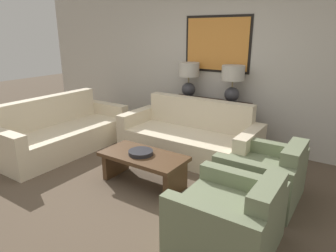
{
  "coord_description": "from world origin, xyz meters",
  "views": [
    {
      "loc": [
        2.19,
        -2.41,
        1.9
      ],
      "look_at": [
        -0.01,
        0.88,
        0.65
      ],
      "focal_mm": 32.0,
      "sensor_mm": 36.0,
      "label": 1
    }
  ],
  "objects_px": {
    "decorative_bowl": "(141,152)",
    "table_lamp_left": "(189,76)",
    "armchair_near_back_wall": "(263,177)",
    "armchair_near_camera": "(229,220)",
    "couch_by_side": "(63,133)",
    "coffee_table": "(144,162)",
    "console_table": "(208,122)",
    "table_lamp_right": "(233,80)",
    "couch_by_back_wall": "(189,138)"
  },
  "relations": [
    {
      "from": "decorative_bowl",
      "to": "table_lamp_left",
      "type": "bearing_deg",
      "value": 100.98
    },
    {
      "from": "armchair_near_back_wall",
      "to": "armchair_near_camera",
      "type": "relative_size",
      "value": 1.0
    },
    {
      "from": "couch_by_side",
      "to": "table_lamp_left",
      "type": "bearing_deg",
      "value": 47.39
    },
    {
      "from": "coffee_table",
      "to": "couch_by_side",
      "type": "bearing_deg",
      "value": 174.31
    },
    {
      "from": "couch_by_side",
      "to": "console_table",
      "type": "bearing_deg",
      "value": 40.45
    },
    {
      "from": "table_lamp_right",
      "to": "coffee_table",
      "type": "relative_size",
      "value": 0.55
    },
    {
      "from": "couch_by_side",
      "to": "coffee_table",
      "type": "xyz_separation_m",
      "value": [
        1.85,
        -0.18,
        0.01
      ]
    },
    {
      "from": "couch_by_back_wall",
      "to": "decorative_bowl",
      "type": "bearing_deg",
      "value": -92.75
    },
    {
      "from": "couch_by_side",
      "to": "decorative_bowl",
      "type": "xyz_separation_m",
      "value": [
        1.82,
        -0.2,
        0.14
      ]
    },
    {
      "from": "table_lamp_left",
      "to": "coffee_table",
      "type": "distance_m",
      "value": 2.02
    },
    {
      "from": "console_table",
      "to": "coffee_table",
      "type": "bearing_deg",
      "value": -90.8
    },
    {
      "from": "console_table",
      "to": "couch_by_side",
      "type": "bearing_deg",
      "value": -139.55
    },
    {
      "from": "couch_by_side",
      "to": "coffee_table",
      "type": "distance_m",
      "value": 1.86
    },
    {
      "from": "couch_by_back_wall",
      "to": "armchair_near_back_wall",
      "type": "bearing_deg",
      "value": -24.81
    },
    {
      "from": "table_lamp_left",
      "to": "armchair_near_camera",
      "type": "height_order",
      "value": "table_lamp_left"
    },
    {
      "from": "armchair_near_back_wall",
      "to": "table_lamp_left",
      "type": "bearing_deg",
      "value": 144.11
    },
    {
      "from": "table_lamp_left",
      "to": "coffee_table",
      "type": "relative_size",
      "value": 0.55
    },
    {
      "from": "table_lamp_right",
      "to": "couch_by_side",
      "type": "height_order",
      "value": "table_lamp_right"
    },
    {
      "from": "console_table",
      "to": "armchair_near_camera",
      "type": "bearing_deg",
      "value": -59.4
    },
    {
      "from": "armchair_near_back_wall",
      "to": "armchair_near_camera",
      "type": "xyz_separation_m",
      "value": [
        0.0,
        -1.02,
        0.0
      ]
    },
    {
      "from": "console_table",
      "to": "armchair_near_camera",
      "type": "height_order",
      "value": "console_table"
    },
    {
      "from": "table_lamp_left",
      "to": "decorative_bowl",
      "type": "distance_m",
      "value": 1.97
    },
    {
      "from": "table_lamp_right",
      "to": "couch_by_back_wall",
      "type": "bearing_deg",
      "value": -122.0
    },
    {
      "from": "console_table",
      "to": "decorative_bowl",
      "type": "height_order",
      "value": "console_table"
    },
    {
      "from": "console_table",
      "to": "table_lamp_right",
      "type": "relative_size",
      "value": 2.3
    },
    {
      "from": "couch_by_back_wall",
      "to": "armchair_near_camera",
      "type": "distance_m",
      "value": 2.13
    },
    {
      "from": "couch_by_back_wall",
      "to": "couch_by_side",
      "type": "height_order",
      "value": "same"
    },
    {
      "from": "table_lamp_right",
      "to": "armchair_near_camera",
      "type": "distance_m",
      "value": 2.63
    },
    {
      "from": "couch_by_side",
      "to": "armchair_near_camera",
      "type": "xyz_separation_m",
      "value": [
        3.23,
        -0.69,
        -0.02
      ]
    },
    {
      "from": "couch_by_side",
      "to": "armchair_near_back_wall",
      "type": "height_order",
      "value": "couch_by_side"
    },
    {
      "from": "table_lamp_left",
      "to": "armchair_near_camera",
      "type": "relative_size",
      "value": 0.7
    },
    {
      "from": "table_lamp_left",
      "to": "couch_by_back_wall",
      "type": "relative_size",
      "value": 0.28
    },
    {
      "from": "console_table",
      "to": "couch_by_side",
      "type": "relative_size",
      "value": 0.65
    },
    {
      "from": "armchair_near_back_wall",
      "to": "couch_by_back_wall",
      "type": "bearing_deg",
      "value": 155.19
    },
    {
      "from": "console_table",
      "to": "coffee_table",
      "type": "height_order",
      "value": "console_table"
    },
    {
      "from": "console_table",
      "to": "armchair_near_back_wall",
      "type": "height_order",
      "value": "console_table"
    },
    {
      "from": "console_table",
      "to": "coffee_table",
      "type": "relative_size",
      "value": 1.26
    },
    {
      "from": "decorative_bowl",
      "to": "armchair_near_camera",
      "type": "relative_size",
      "value": 0.36
    },
    {
      "from": "table_lamp_left",
      "to": "decorative_bowl",
      "type": "relative_size",
      "value": 1.94
    },
    {
      "from": "table_lamp_right",
      "to": "decorative_bowl",
      "type": "bearing_deg",
      "value": -104.34
    },
    {
      "from": "console_table",
      "to": "table_lamp_right",
      "type": "bearing_deg",
      "value": 0.0
    },
    {
      "from": "couch_by_back_wall",
      "to": "armchair_near_back_wall",
      "type": "height_order",
      "value": "couch_by_back_wall"
    },
    {
      "from": "table_lamp_right",
      "to": "decorative_bowl",
      "type": "distance_m",
      "value": 1.99
    },
    {
      "from": "armchair_near_back_wall",
      "to": "coffee_table",
      "type": "bearing_deg",
      "value": -159.75
    },
    {
      "from": "decorative_bowl",
      "to": "armchair_near_camera",
      "type": "distance_m",
      "value": 1.5
    },
    {
      "from": "table_lamp_left",
      "to": "armchair_near_back_wall",
      "type": "xyz_separation_m",
      "value": [
        1.76,
        -1.27,
        -0.89
      ]
    },
    {
      "from": "table_lamp_left",
      "to": "armchair_near_back_wall",
      "type": "bearing_deg",
      "value": -35.89
    },
    {
      "from": "decorative_bowl",
      "to": "armchair_near_back_wall",
      "type": "distance_m",
      "value": 1.51
    },
    {
      "from": "table_lamp_left",
      "to": "console_table",
      "type": "bearing_deg",
      "value": 0.0
    },
    {
      "from": "couch_by_back_wall",
      "to": "couch_by_side",
      "type": "xyz_separation_m",
      "value": [
        -1.87,
        -0.95,
        0.0
      ]
    }
  ]
}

